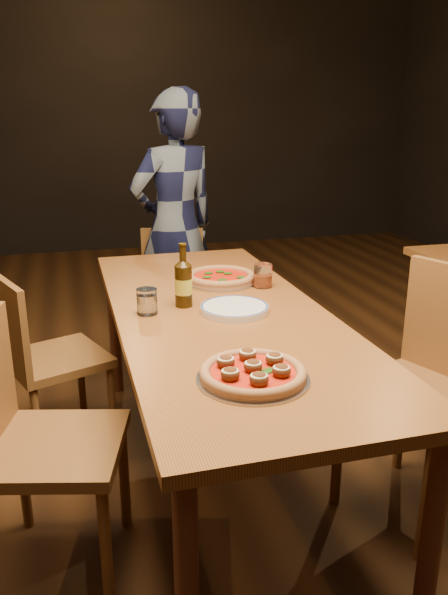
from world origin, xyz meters
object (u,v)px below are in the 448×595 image
object	(u,v)px
chair_main_sw	(57,357)
beer_bottle	(183,285)
pizza_margherita	(221,277)
plate_stack	(234,309)
chair_main_e	(419,394)
chair_end	(171,295)
amber_glass	(263,276)
chair_main_nw	(54,445)
diner	(175,228)
water_glass	(147,301)
table_main	(221,328)
pizza_meatball	(253,372)

from	to	relation	value
chair_main_sw	beer_bottle	world-z (taller)	beer_bottle
pizza_margherita	plate_stack	world-z (taller)	pizza_margherita
chair_main_sw	chair_main_e	size ratio (longest dim) A/B	0.88
chair_end	amber_glass	xyz separation A→B (m)	(0.22, -1.05, 0.39)
chair_main_nw	diner	size ratio (longest dim) A/B	0.57
chair_main_nw	beer_bottle	world-z (taller)	beer_bottle
pizza_margherita	amber_glass	world-z (taller)	amber_glass
chair_main_sw	water_glass	xyz separation A→B (m)	(0.36, -0.42, 0.37)
plate_stack	amber_glass	distance (m)	0.36
chair_main_e	diner	distance (m)	1.89
chair_main_nw	pizza_margherita	world-z (taller)	chair_main_nw
amber_glass	diner	world-z (taller)	diner
table_main	beer_bottle	world-z (taller)	beer_bottle
pizza_meatball	pizza_margherita	xyz separation A→B (m)	(0.17, 0.99, -0.00)
chair_main_nw	water_glass	distance (m)	0.62
table_main	amber_glass	size ratio (longest dim) A/B	19.58
pizza_meatball	diner	size ratio (longest dim) A/B	0.20
chair_main_sw	chair_end	size ratio (longest dim) A/B	1.04
chair_main_nw	chair_end	bearing A→B (deg)	-7.99
amber_glass	plate_stack	bearing A→B (deg)	-126.64
amber_glass	table_main	bearing A→B (deg)	-134.98
chair_main_e	chair_end	distance (m)	1.80
chair_main_e	beer_bottle	bearing A→B (deg)	-143.27
chair_end	table_main	bearing A→B (deg)	-76.87
table_main	chair_main_e	world-z (taller)	chair_main_e
chair_end	water_glass	world-z (taller)	water_glass
pizza_meatball	beer_bottle	distance (m)	0.71
pizza_meatball	beer_bottle	world-z (taller)	beer_bottle
chair_main_nw	chair_main_e	world-z (taller)	chair_main_e
plate_stack	diner	distance (m)	1.42
beer_bottle	amber_glass	world-z (taller)	beer_bottle
chair_main_sw	water_glass	bearing A→B (deg)	-160.81
chair_end	pizza_margherita	bearing A→B (deg)	-71.01
chair_end	plate_stack	size ratio (longest dim) A/B	3.17
chair_main_sw	chair_main_e	world-z (taller)	chair_main_e
chair_end	plate_stack	xyz separation A→B (m)	(0.01, -1.34, 0.35)
chair_main_nw	diner	distance (m)	1.90
table_main	water_glass	xyz separation A→B (m)	(-0.28, 0.04, 0.12)
water_glass	pizza_meatball	bearing A→B (deg)	-72.14
table_main	chair_main_sw	size ratio (longest dim) A/B	2.31
chair_main_sw	pizza_meatball	bearing A→B (deg)	-173.22
pizza_margherita	plate_stack	bearing A→B (deg)	-97.97
beer_bottle	water_glass	bearing A→B (deg)	-160.73
chair_end	beer_bottle	world-z (taller)	beer_bottle
chair_main_e	plate_stack	distance (m)	0.75
pizza_margherita	chair_end	bearing A→B (deg)	94.09
beer_bottle	diner	distance (m)	1.32
chair_end	pizza_meatball	size ratio (longest dim) A/B	2.53
pizza_meatball	pizza_margherita	world-z (taller)	pizza_meatball
chair_main_e	pizza_margherita	xyz separation A→B (m)	(-0.55, 0.77, 0.28)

